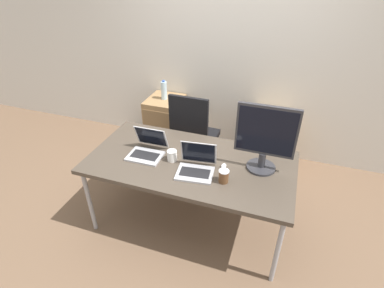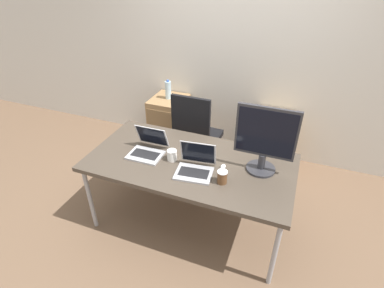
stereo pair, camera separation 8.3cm
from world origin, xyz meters
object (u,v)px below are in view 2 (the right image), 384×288
object	(u,v)px
cabinet_right	(271,141)
monitor	(265,140)
cabinet_left	(170,122)
water_bottle	(168,90)
office_chair	(197,143)
laptop_left	(195,166)
coffee_cup_white	(172,155)
coffee_cup_brown	(222,177)
mouse	(223,167)
laptop_right	(148,148)

from	to	relation	value
cabinet_right	monitor	bearing A→B (deg)	-88.50
cabinet_left	water_bottle	xyz separation A→B (m)	(0.00, 0.00, 0.47)
water_bottle	monitor	size ratio (longest dim) A/B	0.43
office_chair	laptop_left	bearing A→B (deg)	-70.45
cabinet_right	coffee_cup_white	world-z (taller)	coffee_cup_white
office_chair	coffee_cup_brown	world-z (taller)	office_chair
coffee_cup_brown	monitor	bearing A→B (deg)	47.47
cabinet_right	laptop_left	size ratio (longest dim) A/B	2.13
coffee_cup_brown	office_chair	bearing A→B (deg)	120.39
office_chair	mouse	world-z (taller)	office_chair
laptop_right	mouse	bearing A→B (deg)	2.04
laptop_right	office_chair	bearing A→B (deg)	78.47
coffee_cup_brown	mouse	bearing A→B (deg)	103.44
cabinet_right	cabinet_left	bearing A→B (deg)	180.00
cabinet_left	laptop_left	world-z (taller)	laptop_left
cabinet_left	mouse	size ratio (longest dim) A/B	10.46
monitor	laptop_left	bearing A→B (deg)	-156.51
cabinet_right	mouse	size ratio (longest dim) A/B	10.46
cabinet_right	water_bottle	bearing A→B (deg)	179.91
office_chair	water_bottle	xyz separation A→B (m)	(-0.56, 0.44, 0.43)
laptop_left	mouse	xyz separation A→B (m)	(0.21, 0.13, -0.04)
cabinet_left	monitor	size ratio (longest dim) A/B	1.20
monitor	cabinet_right	bearing A→B (deg)	91.50
laptop_left	coffee_cup_brown	size ratio (longest dim) A/B	2.97
mouse	coffee_cup_white	distance (m)	0.47
office_chair	water_bottle	world-z (taller)	office_chair
office_chair	coffee_cup_white	size ratio (longest dim) A/B	10.79
laptop_left	monitor	bearing A→B (deg)	23.49
mouse	office_chair	bearing A→B (deg)	123.63
laptop_right	mouse	world-z (taller)	laptop_right
cabinet_left	laptop_right	xyz separation A→B (m)	(0.39, -1.28, 0.45)
mouse	laptop_left	bearing A→B (deg)	-149.21
office_chair	mouse	distance (m)	1.05
water_bottle	coffee_cup_white	xyz separation A→B (m)	(0.64, -1.30, -0.03)
coffee_cup_brown	cabinet_right	bearing A→B (deg)	80.87
office_chair	monitor	xyz separation A→B (m)	(0.85, -0.72, 0.65)
cabinet_left	water_bottle	size ratio (longest dim) A/B	2.81
laptop_left	laptop_right	size ratio (longest dim) A/B	1.05
cabinet_left	coffee_cup_white	world-z (taller)	coffee_cup_white
cabinet_left	laptop_right	distance (m)	1.41
cabinet_left	monitor	world-z (taller)	monitor
water_bottle	office_chair	bearing A→B (deg)	-37.86
cabinet_left	coffee_cup_brown	size ratio (longest dim) A/B	6.33
office_chair	water_bottle	bearing A→B (deg)	142.14
office_chair	cabinet_left	xyz separation A→B (m)	(-0.56, 0.44, -0.05)
water_bottle	cabinet_right	bearing A→B (deg)	-0.09
water_bottle	mouse	distance (m)	1.68
cabinet_left	cabinet_right	world-z (taller)	same
laptop_left	coffee_cup_white	bearing A→B (deg)	162.14
laptop_left	coffee_cup_brown	xyz separation A→B (m)	(0.25, -0.06, 0.01)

